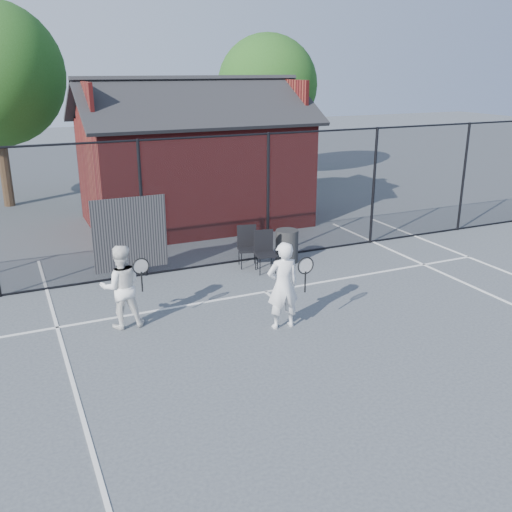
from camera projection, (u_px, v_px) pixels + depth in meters
name	position (u px, v px, depth m)	size (l,w,h in m)	color
ground	(345.00, 356.00, 9.16)	(80.00, 80.00, 0.00)	#41444A
court_lines	(397.00, 396.00, 8.02)	(11.02, 18.00, 0.01)	silver
fence	(216.00, 205.00, 12.90)	(22.04, 3.00, 3.00)	black
clubhouse	(194.00, 168.00, 16.63)	(6.50, 4.36, 4.19)	maroon
tree_right	(267.00, 85.00, 22.68)	(3.97, 3.97, 5.70)	#372716
player_front	(283.00, 285.00, 9.93)	(0.72, 0.54, 1.58)	white
player_back	(121.00, 287.00, 9.98)	(0.84, 0.64, 1.51)	white
chair_left	(248.00, 247.00, 13.11)	(0.45, 0.46, 0.93)	black
chair_right	(266.00, 253.00, 12.76)	(0.44, 0.46, 0.92)	black
waste_bin	(287.00, 246.00, 13.46)	(0.54, 0.54, 0.78)	black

